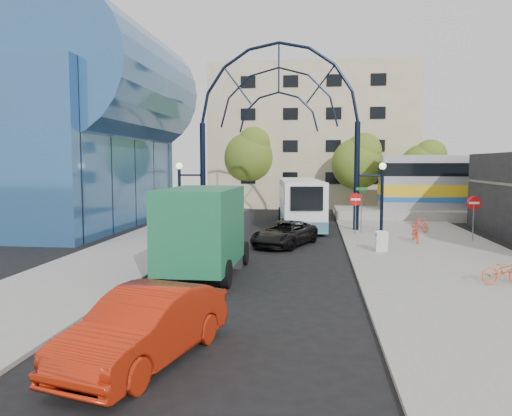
# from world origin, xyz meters

# --- Properties ---
(ground) EXTENTS (120.00, 120.00, 0.00)m
(ground) POSITION_xyz_m (0.00, 0.00, 0.00)
(ground) COLOR black
(ground) RESTS_ON ground
(sidewalk_east) EXTENTS (8.00, 56.00, 0.12)m
(sidewalk_east) POSITION_xyz_m (8.00, 4.00, 0.06)
(sidewalk_east) COLOR gray
(sidewalk_east) RESTS_ON ground
(plaza_west) EXTENTS (5.00, 50.00, 0.12)m
(plaza_west) POSITION_xyz_m (-6.50, 6.00, 0.06)
(plaza_west) COLOR gray
(plaza_west) RESTS_ON ground
(gateway_arch) EXTENTS (13.64, 0.44, 12.10)m
(gateway_arch) POSITION_xyz_m (0.00, 14.00, 8.56)
(gateway_arch) COLOR black
(gateway_arch) RESTS_ON ground
(stop_sign) EXTENTS (0.80, 0.07, 2.50)m
(stop_sign) POSITION_xyz_m (4.80, 12.00, 1.99)
(stop_sign) COLOR slate
(stop_sign) RESTS_ON sidewalk_east
(do_not_enter_sign) EXTENTS (0.76, 0.07, 2.48)m
(do_not_enter_sign) POSITION_xyz_m (11.00, 10.00, 1.98)
(do_not_enter_sign) COLOR slate
(do_not_enter_sign) RESTS_ON sidewalk_east
(street_name_sign) EXTENTS (0.70, 0.70, 2.80)m
(street_name_sign) POSITION_xyz_m (5.20, 12.60, 2.13)
(street_name_sign) COLOR slate
(street_name_sign) RESTS_ON sidewalk_east
(sandwich_board) EXTENTS (0.55, 0.61, 0.99)m
(sandwich_board) POSITION_xyz_m (5.60, 5.98, 0.74)
(sandwich_board) COLOR white
(sandwich_board) RESTS_ON sidewalk_east
(transit_hall) EXTENTS (16.50, 18.00, 14.50)m
(transit_hall) POSITION_xyz_m (-15.30, 15.00, 6.70)
(transit_hall) COLOR #305E94
(transit_hall) RESTS_ON ground
(apartment_block) EXTENTS (20.00, 12.10, 14.00)m
(apartment_block) POSITION_xyz_m (2.00, 34.97, 7.00)
(apartment_block) COLOR tan
(apartment_block) RESTS_ON ground
(tree_north_a) EXTENTS (4.48, 4.48, 7.00)m
(tree_north_a) POSITION_xyz_m (6.12, 25.93, 4.61)
(tree_north_a) COLOR #382314
(tree_north_a) RESTS_ON ground
(tree_north_b) EXTENTS (5.12, 5.12, 8.00)m
(tree_north_b) POSITION_xyz_m (-3.88, 29.93, 5.27)
(tree_north_b) COLOR #382314
(tree_north_b) RESTS_ON ground
(tree_north_c) EXTENTS (4.16, 4.16, 6.50)m
(tree_north_c) POSITION_xyz_m (12.12, 27.93, 4.28)
(tree_north_c) COLOR #382314
(tree_north_c) RESTS_ON ground
(city_bus) EXTENTS (3.75, 11.95, 3.23)m
(city_bus) POSITION_xyz_m (1.31, 16.82, 1.69)
(city_bus) COLOR white
(city_bus) RESTS_ON ground
(green_truck) EXTENTS (2.74, 6.87, 3.45)m
(green_truck) POSITION_xyz_m (-1.84, 0.83, 1.72)
(green_truck) COLOR black
(green_truck) RESTS_ON ground
(black_suv) EXTENTS (3.77, 5.24, 1.33)m
(black_suv) POSITION_xyz_m (0.80, 7.88, 0.66)
(black_suv) COLOR black
(black_suv) RESTS_ON ground
(red_sedan) EXTENTS (2.89, 5.17, 1.61)m
(red_sedan) POSITION_xyz_m (-1.27, -8.01, 0.81)
(red_sedan) COLOR #B2210A
(red_sedan) RESTS_ON ground
(bike_near_a) EXTENTS (0.70, 1.89, 0.99)m
(bike_near_a) POSITION_xyz_m (7.85, 9.36, 0.61)
(bike_near_a) COLOR #E9502E
(bike_near_a) RESTS_ON sidewalk_east
(bike_near_b) EXTENTS (1.11, 1.54, 0.91)m
(bike_near_b) POSITION_xyz_m (8.93, 13.61, 0.58)
(bike_near_b) COLOR #E7422E
(bike_near_b) RESTS_ON sidewalk_east
(bike_far_a) EXTENTS (2.03, 1.19, 1.01)m
(bike_far_a) POSITION_xyz_m (9.14, -0.06, 0.62)
(bike_far_a) COLOR #D05D29
(bike_far_a) RESTS_ON sidewalk_east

